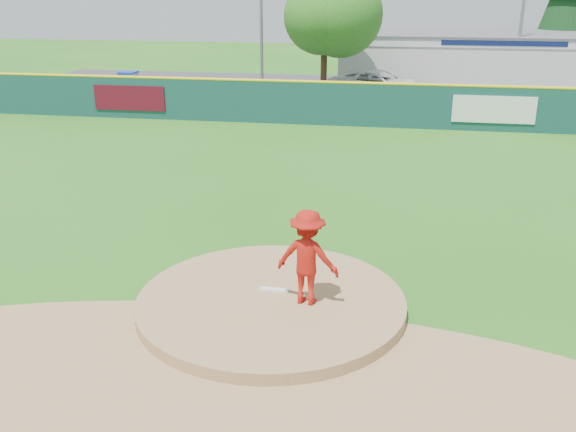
% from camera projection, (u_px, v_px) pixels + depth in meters
% --- Properties ---
extents(ground, '(120.00, 120.00, 0.00)m').
position_uv_depth(ground, '(271.00, 308.00, 13.20)').
color(ground, '#286B19').
rests_on(ground, ground).
extents(pitchers_mound, '(5.50, 5.50, 0.50)m').
position_uv_depth(pitchers_mound, '(271.00, 308.00, 13.20)').
color(pitchers_mound, '#9E774C').
rests_on(pitchers_mound, ground).
extents(pitching_rubber, '(0.60, 0.15, 0.04)m').
position_uv_depth(pitching_rubber, '(274.00, 290.00, 13.38)').
color(pitching_rubber, white).
rests_on(pitching_rubber, pitchers_mound).
extents(infield_dirt_arc, '(15.40, 15.40, 0.01)m').
position_uv_depth(infield_dirt_arc, '(235.00, 395.00, 10.42)').
color(infield_dirt_arc, '#9E774C').
rests_on(infield_dirt_arc, ground).
extents(parking_lot, '(44.00, 16.00, 0.02)m').
position_uv_depth(parking_lot, '(361.00, 94.00, 38.17)').
color(parking_lot, '#38383A').
rests_on(parking_lot, ground).
extents(pitcher, '(1.36, 0.92, 1.95)m').
position_uv_depth(pitcher, '(307.00, 257.00, 12.60)').
color(pitcher, '#AD160E').
rests_on(pitcher, pitchers_mound).
extents(van, '(6.26, 4.35, 1.59)m').
position_uv_depth(van, '(378.00, 85.00, 36.50)').
color(van, white).
rests_on(van, parking_lot).
extents(pool_building_grp, '(15.20, 8.20, 3.31)m').
position_uv_depth(pool_building_grp, '(460.00, 59.00, 41.24)').
color(pool_building_grp, silver).
rests_on(pool_building_grp, ground).
extents(fence_banners, '(20.72, 0.04, 1.20)m').
position_uv_depth(fence_banners, '(303.00, 104.00, 29.77)').
color(fence_banners, '#570C1C').
rests_on(fence_banners, ground).
extents(playground_slide, '(0.95, 2.68, 1.48)m').
position_uv_depth(playground_slide, '(128.00, 84.00, 37.01)').
color(playground_slide, '#1737CA').
rests_on(playground_slide, ground).
extents(outfield_fence, '(40.00, 0.14, 2.07)m').
position_uv_depth(outfield_fence, '(348.00, 103.00, 29.47)').
color(outfield_fence, '#13403E').
rests_on(outfield_fence, ground).
extents(deciduous_tree, '(5.60, 5.60, 7.36)m').
position_uv_depth(deciduous_tree, '(325.00, 16.00, 35.08)').
color(deciduous_tree, '#382314').
rests_on(deciduous_tree, ground).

